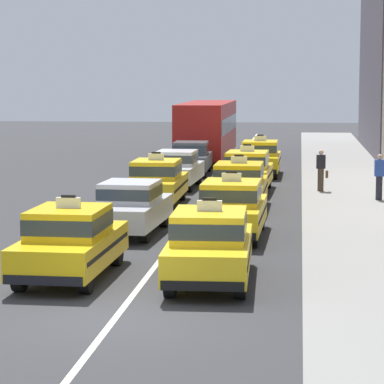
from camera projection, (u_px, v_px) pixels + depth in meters
The scene contains 16 objects.
ground_plane at pixel (115, 319), 18.15m from camera, with size 160.00×160.00×0.00m, color #353538.
lane_stripe_left_right at pixel (212, 193), 37.87m from camera, with size 0.14×80.00×0.01m, color silver.
sidewalk_curb at pixel (360, 211), 32.30m from camera, with size 4.00×90.00×0.15m, color gray.
taxi_left_nearest at pixel (70, 241), 21.73m from camera, with size 1.90×4.59×1.96m.
sedan_left_second at pixel (131, 206), 27.86m from camera, with size 1.96×4.38×1.58m.
taxi_left_third at pixel (157, 181), 34.15m from camera, with size 1.85×4.57×1.96m.
sedan_left_fourth at pixel (177, 168), 39.54m from camera, with size 1.90×4.36×1.58m.
sedan_left_fifth at pixel (191, 157), 44.94m from camera, with size 1.86×4.34×1.58m.
bus_left_sixth at pixel (207, 127), 53.22m from camera, with size 2.54×11.21×3.22m.
taxi_right_nearest at pixel (210, 245), 21.22m from camera, with size 1.93×4.61×1.96m.
taxi_right_second at pixel (232, 208), 27.22m from camera, with size 1.90×4.59×1.96m.
taxi_right_third at pixel (239, 185), 32.94m from camera, with size 1.86×4.58×1.96m.
taxi_right_fourth at pixel (247, 171), 38.08m from camera, with size 1.96×4.62×1.96m.
taxi_right_fifth at pixel (260, 157), 44.36m from camera, with size 1.85×4.57×1.96m.
pedestrian_near_crosswalk at pixel (321, 170), 37.19m from camera, with size 0.47×0.24×1.65m.
pedestrian_mid_block at pixel (379, 177), 34.49m from camera, with size 0.36×0.24×1.69m.
Camera 1 is at (3.51, -17.43, 4.63)m, focal length 88.16 mm.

